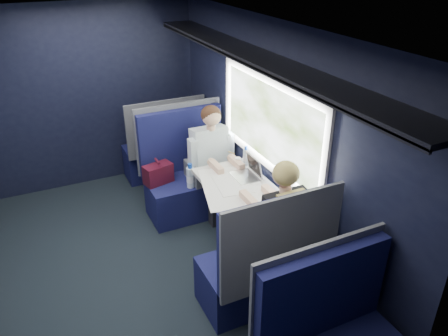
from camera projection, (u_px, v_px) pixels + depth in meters
name	position (u px, v px, depth m)	size (l,w,h in m)	color
ground	(141.00, 272.00, 4.29)	(2.80, 4.20, 0.01)	black
room_shell	(129.00, 132.00, 3.61)	(3.00, 4.40, 2.40)	black
table	(236.00, 191.00, 4.37)	(0.62, 1.00, 0.74)	#54565E
seat_bay_near	(187.00, 178.00, 5.11)	(1.05, 0.62, 1.26)	#0C0D36
seat_bay_far	(263.00, 267.00, 3.72)	(1.04, 0.62, 1.26)	#0C0D36
seat_row_front	(163.00, 149.00, 5.86)	(1.04, 0.51, 1.16)	#0C0D36
man	(213.00, 157.00, 4.93)	(0.53, 0.56, 1.32)	black
woman	(280.00, 220.00, 3.80)	(0.53, 0.56, 1.32)	black
papers	(233.00, 187.00, 4.28)	(0.58, 0.84, 0.01)	white
laptop	(249.00, 171.00, 4.45)	(0.24, 0.31, 0.23)	silver
bottle_small	(246.00, 156.00, 4.68)	(0.06, 0.06, 0.21)	silver
cup	(238.00, 161.00, 4.70)	(0.06, 0.06, 0.08)	white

